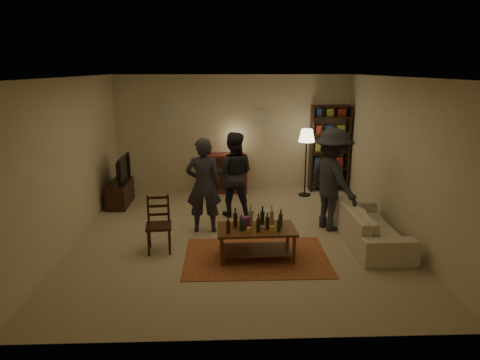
{
  "coord_description": "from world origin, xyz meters",
  "views": [
    {
      "loc": [
        -0.22,
        -7.02,
        2.84
      ],
      "look_at": [
        0.05,
        0.1,
        0.97
      ],
      "focal_mm": 32.0,
      "sensor_mm": 36.0,
      "label": 1
    }
  ],
  "objects_px": {
    "dining_chair": "(159,222)",
    "person_by_sofa": "(333,180)",
    "person_right": "(233,174)",
    "dresser": "(226,172)",
    "sofa": "(370,225)",
    "tv_stand": "(120,187)",
    "coffee_table": "(256,232)",
    "floor_lamp": "(307,140)",
    "bookshelf": "(329,147)",
    "person_left": "(204,185)"
  },
  "relations": [
    {
      "from": "dining_chair",
      "to": "person_left",
      "type": "bearing_deg",
      "value": 42.85
    },
    {
      "from": "bookshelf",
      "to": "person_right",
      "type": "xyz_separation_m",
      "value": [
        -2.29,
        -1.72,
        -0.2
      ]
    },
    {
      "from": "dining_chair",
      "to": "coffee_table",
      "type": "bearing_deg",
      "value": -19.59
    },
    {
      "from": "bookshelf",
      "to": "person_left",
      "type": "bearing_deg",
      "value": -137.8
    },
    {
      "from": "coffee_table",
      "to": "tv_stand",
      "type": "distance_m",
      "value": 3.85
    },
    {
      "from": "person_left",
      "to": "person_by_sofa",
      "type": "relative_size",
      "value": 0.92
    },
    {
      "from": "coffee_table",
      "to": "person_right",
      "type": "height_order",
      "value": "person_right"
    },
    {
      "from": "bookshelf",
      "to": "sofa",
      "type": "distance_m",
      "value": 3.26
    },
    {
      "from": "dining_chair",
      "to": "person_left",
      "type": "relative_size",
      "value": 0.54
    },
    {
      "from": "coffee_table",
      "to": "dresser",
      "type": "distance_m",
      "value": 3.68
    },
    {
      "from": "person_left",
      "to": "dresser",
      "type": "bearing_deg",
      "value": -98.96
    },
    {
      "from": "coffee_table",
      "to": "dining_chair",
      "type": "relative_size",
      "value": 1.33
    },
    {
      "from": "tv_stand",
      "to": "person_left",
      "type": "xyz_separation_m",
      "value": [
        1.86,
        -1.59,
        0.46
      ]
    },
    {
      "from": "sofa",
      "to": "person_right",
      "type": "xyz_separation_m",
      "value": [
        -2.25,
        1.46,
        0.53
      ]
    },
    {
      "from": "coffee_table",
      "to": "sofa",
      "type": "bearing_deg",
      "value": 15.56
    },
    {
      "from": "dining_chair",
      "to": "person_by_sofa",
      "type": "bearing_deg",
      "value": 9.3
    },
    {
      "from": "dining_chair",
      "to": "person_by_sofa",
      "type": "distance_m",
      "value": 3.12
    },
    {
      "from": "coffee_table",
      "to": "person_by_sofa",
      "type": "height_order",
      "value": "person_by_sofa"
    },
    {
      "from": "floor_lamp",
      "to": "person_left",
      "type": "height_order",
      "value": "person_left"
    },
    {
      "from": "dining_chair",
      "to": "person_right",
      "type": "relative_size",
      "value": 0.55
    },
    {
      "from": "tv_stand",
      "to": "person_right",
      "type": "height_order",
      "value": "person_right"
    },
    {
      "from": "dresser",
      "to": "person_right",
      "type": "relative_size",
      "value": 0.82
    },
    {
      "from": "person_left",
      "to": "person_right",
      "type": "xyz_separation_m",
      "value": [
        0.54,
        0.85,
        -0.02
      ]
    },
    {
      "from": "coffee_table",
      "to": "tv_stand",
      "type": "relative_size",
      "value": 1.14
    },
    {
      "from": "bookshelf",
      "to": "person_left",
      "type": "distance_m",
      "value": 3.83
    },
    {
      "from": "bookshelf",
      "to": "person_left",
      "type": "height_order",
      "value": "bookshelf"
    },
    {
      "from": "coffee_table",
      "to": "dresser",
      "type": "height_order",
      "value": "dresser"
    },
    {
      "from": "floor_lamp",
      "to": "tv_stand",
      "type": "bearing_deg",
      "value": -172.49
    },
    {
      "from": "tv_stand",
      "to": "person_left",
      "type": "height_order",
      "value": "person_left"
    },
    {
      "from": "person_by_sofa",
      "to": "bookshelf",
      "type": "bearing_deg",
      "value": -35.69
    },
    {
      "from": "dining_chair",
      "to": "tv_stand",
      "type": "bearing_deg",
      "value": 109.69
    },
    {
      "from": "person_left",
      "to": "person_right",
      "type": "bearing_deg",
      "value": -122.5
    },
    {
      "from": "person_right",
      "to": "person_by_sofa",
      "type": "height_order",
      "value": "person_by_sofa"
    },
    {
      "from": "person_left",
      "to": "tv_stand",
      "type": "bearing_deg",
      "value": -40.56
    },
    {
      "from": "dresser",
      "to": "person_right",
      "type": "distance_m",
      "value": 1.7
    },
    {
      "from": "coffee_table",
      "to": "tv_stand",
      "type": "height_order",
      "value": "tv_stand"
    },
    {
      "from": "tv_stand",
      "to": "floor_lamp",
      "type": "distance_m",
      "value": 4.19
    },
    {
      "from": "person_right",
      "to": "person_left",
      "type": "bearing_deg",
      "value": 66.26
    },
    {
      "from": "person_right",
      "to": "coffee_table",
      "type": "bearing_deg",
      "value": 107.32
    },
    {
      "from": "dining_chair",
      "to": "person_by_sofa",
      "type": "height_order",
      "value": "person_by_sofa"
    },
    {
      "from": "tv_stand",
      "to": "person_right",
      "type": "xyz_separation_m",
      "value": [
        2.4,
        -0.74,
        0.45
      ]
    },
    {
      "from": "tv_stand",
      "to": "coffee_table",
      "type": "bearing_deg",
      "value": -45.5
    },
    {
      "from": "floor_lamp",
      "to": "person_right",
      "type": "height_order",
      "value": "person_right"
    },
    {
      "from": "coffee_table",
      "to": "floor_lamp",
      "type": "bearing_deg",
      "value": 67.42
    },
    {
      "from": "coffee_table",
      "to": "person_by_sofa",
      "type": "bearing_deg",
      "value": 39.5
    },
    {
      "from": "sofa",
      "to": "person_by_sofa",
      "type": "xyz_separation_m",
      "value": [
        -0.5,
        0.65,
        0.61
      ]
    },
    {
      "from": "sofa",
      "to": "tv_stand",
      "type": "bearing_deg",
      "value": 64.66
    },
    {
      "from": "dresser",
      "to": "bookshelf",
      "type": "xyz_separation_m",
      "value": [
        2.44,
        0.07,
        0.56
      ]
    },
    {
      "from": "dining_chair",
      "to": "sofa",
      "type": "relative_size",
      "value": 0.44
    },
    {
      "from": "floor_lamp",
      "to": "person_right",
      "type": "relative_size",
      "value": 0.92
    }
  ]
}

